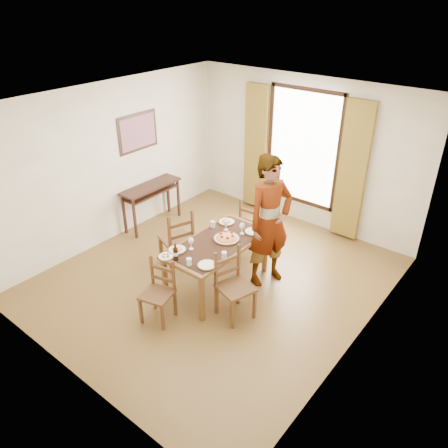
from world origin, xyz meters
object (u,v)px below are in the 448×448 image
Objects in this scene: pasta_platter at (227,236)px; console_table at (151,191)px; man at (270,222)px; dining_table at (217,246)px.

console_table is at bearing 165.59° from pasta_platter.
man is 0.66m from pasta_platter.
man reaches higher than pasta_platter.
dining_table is 0.80× the size of man.
console_table is 2.68m from man.
man is (2.65, -0.12, 0.32)m from console_table.
dining_table is 4.03× the size of pasta_platter.
dining_table is at bearing -18.11° from console_table.
pasta_platter reaches higher than dining_table.
console_table is 2.30m from pasta_platter.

